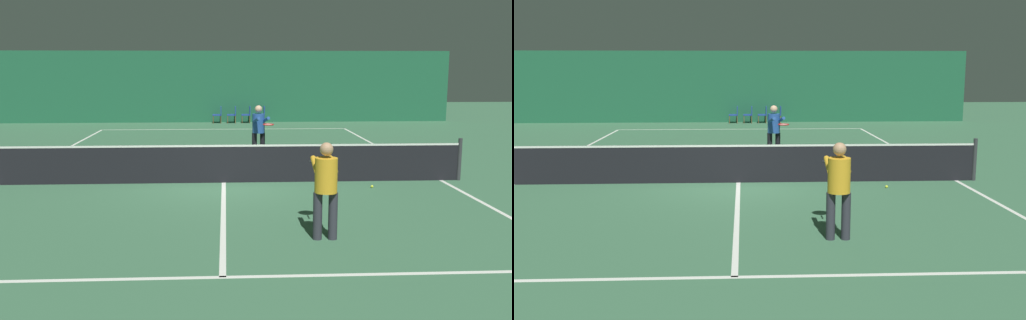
{
  "view_description": "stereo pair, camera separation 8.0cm",
  "coord_description": "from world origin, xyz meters",
  "views": [
    {
      "loc": [
        0.06,
        -13.89,
        2.89
      ],
      "look_at": [
        0.68,
        -2.24,
        0.94
      ],
      "focal_mm": 40.0,
      "sensor_mm": 36.0,
      "label": 1
    },
    {
      "loc": [
        0.14,
        -13.89,
        2.89
      ],
      "look_at": [
        0.68,
        -2.24,
        0.94
      ],
      "focal_mm": 40.0,
      "sensor_mm": 36.0,
      "label": 2
    }
  ],
  "objects": [
    {
      "name": "ground_plane",
      "position": [
        0.0,
        0.0,
        0.0
      ],
      "size": [
        60.0,
        60.0,
        0.0
      ],
      "primitive_type": "plane",
      "color": "#386647"
    },
    {
      "name": "backdrop_curtain",
      "position": [
        0.0,
        15.15,
        1.79
      ],
      "size": [
        23.0,
        0.12,
        3.58
      ],
      "color": "#1E5B3D",
      "rests_on": "ground"
    },
    {
      "name": "court_line_baseline_far",
      "position": [
        0.0,
        11.9,
        0.0
      ],
      "size": [
        11.0,
        0.1,
        0.0
      ],
      "color": "silver",
      "rests_on": "ground"
    },
    {
      "name": "court_line_service_far",
      "position": [
        0.0,
        6.4,
        0.0
      ],
      "size": [
        8.25,
        0.1,
        0.0
      ],
      "color": "silver",
      "rests_on": "ground"
    },
    {
      "name": "court_line_service_near",
      "position": [
        0.0,
        -6.4,
        0.0
      ],
      "size": [
        8.25,
        0.1,
        0.0
      ],
      "color": "silver",
      "rests_on": "ground"
    },
    {
      "name": "court_line_sideline_right",
      "position": [
        5.5,
        0.0,
        0.0
      ],
      "size": [
        0.1,
        23.8,
        0.0
      ],
      "color": "silver",
      "rests_on": "ground"
    },
    {
      "name": "court_line_centre",
      "position": [
        0.0,
        0.0,
        0.0
      ],
      "size": [
        0.1,
        12.8,
        0.0
      ],
      "color": "silver",
      "rests_on": "ground"
    },
    {
      "name": "tennis_net",
      "position": [
        0.0,
        0.0,
        0.51
      ],
      "size": [
        12.0,
        0.1,
        1.07
      ],
      "color": "black",
      "rests_on": "ground"
    },
    {
      "name": "player_near",
      "position": [
        1.71,
        -4.7,
        0.96
      ],
      "size": [
        0.42,
        1.35,
        1.64
      ],
      "rotation": [
        0.0,
        0.0,
        1.55
      ],
      "color": "#2D2D38",
      "rests_on": "ground"
    },
    {
      "name": "player_far",
      "position": [
        1.08,
        3.54,
        0.97
      ],
      "size": [
        0.66,
        1.39,
        1.66
      ],
      "rotation": [
        0.0,
        0.0,
        -1.34
      ],
      "color": "black",
      "rests_on": "ground"
    },
    {
      "name": "courtside_chair_0",
      "position": [
        -0.29,
        14.6,
        0.49
      ],
      "size": [
        0.44,
        0.44,
        0.84
      ],
      "rotation": [
        0.0,
        0.0,
        -1.57
      ],
      "color": "brown",
      "rests_on": "ground"
    },
    {
      "name": "courtside_chair_1",
      "position": [
        0.43,
        14.6,
        0.49
      ],
      "size": [
        0.44,
        0.44,
        0.84
      ],
      "rotation": [
        0.0,
        0.0,
        -1.57
      ],
      "color": "brown",
      "rests_on": "ground"
    },
    {
      "name": "courtside_chair_2",
      "position": [
        1.15,
        14.6,
        0.49
      ],
      "size": [
        0.44,
        0.44,
        0.84
      ],
      "rotation": [
        0.0,
        0.0,
        -1.57
      ],
      "color": "brown",
      "rests_on": "ground"
    },
    {
      "name": "courtside_chair_3",
      "position": [
        1.87,
        14.6,
        0.49
      ],
      "size": [
        0.44,
        0.44,
        0.84
      ],
      "rotation": [
        0.0,
        0.0,
        -1.57
      ],
      "color": "brown",
      "rests_on": "ground"
    },
    {
      "name": "tennis_ball",
      "position": [
        3.53,
        -0.79,
        0.03
      ],
      "size": [
        0.07,
        0.07,
        0.07
      ],
      "color": "#D1DB33",
      "rests_on": "ground"
    }
  ]
}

